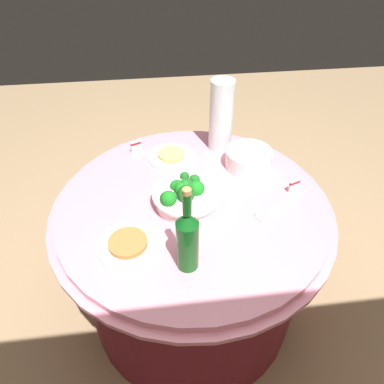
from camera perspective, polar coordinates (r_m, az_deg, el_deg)
name	(u,v)px	position (r m, az deg, el deg)	size (l,w,h in m)	color
ground_plane	(192,301)	(2.02, 0.00, -17.19)	(6.00, 6.00, 0.00)	#9E7F5B
buffet_table	(192,258)	(1.71, 0.00, -10.54)	(1.16, 1.16, 0.74)	maroon
broccoli_bowl	(186,195)	(1.41, -0.95, -0.43)	(0.28, 0.28, 0.12)	white
plate_stack	(249,158)	(1.63, 9.08, 5.36)	(0.21, 0.21, 0.08)	white
wine_bottle	(187,239)	(1.13, -0.74, -7.57)	(0.07, 0.07, 0.34)	#0F5118
decorative_fruit_vase	(221,117)	(1.69, 4.70, 11.87)	(0.11, 0.11, 0.34)	silver
serving_tongs	(273,212)	(1.43, 12.86, -3.19)	(0.17, 0.10, 0.01)	silver
food_plate_noodles	(172,156)	(1.68, -3.29, 5.79)	(0.22, 0.22, 0.03)	white
food_plate_peanuts	(128,244)	(1.29, -10.24, -8.29)	(0.22, 0.22, 0.03)	white
label_placard_front	(294,185)	(1.54, 16.11, 1.04)	(0.05, 0.03, 0.05)	white
label_placard_mid	(136,146)	(1.73, -9.00, 7.30)	(0.05, 0.03, 0.05)	white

